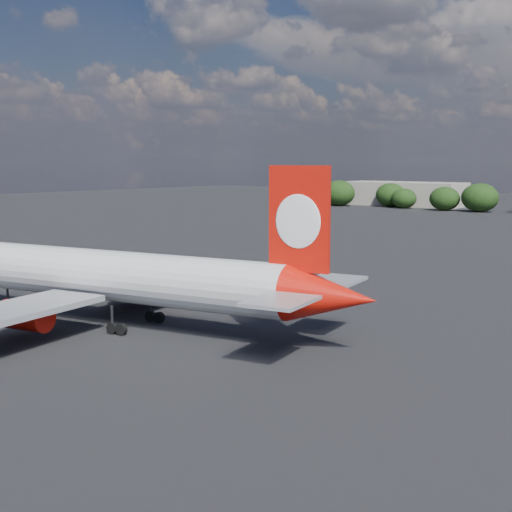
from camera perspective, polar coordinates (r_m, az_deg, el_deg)
The scene contains 3 objects.
ground at distance 103.12m, azimuth 9.87°, elevation -0.92°, with size 500.00×500.00×0.00m, color black.
qantas_airliner at distance 65.61m, azimuth -10.15°, elevation -1.81°, with size 45.09×43.07×14.75m.
terminal_building at distance 249.33m, azimuth 11.60°, elevation 4.90°, with size 42.00×16.00×8.00m.
Camera 1 is at (49.32, -29.30, 15.08)m, focal length 50.00 mm.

